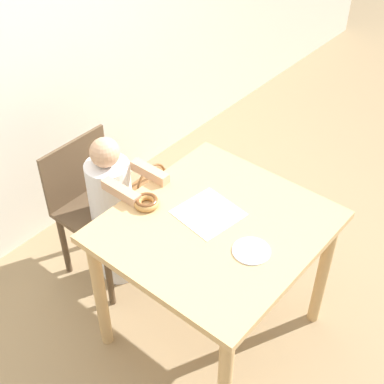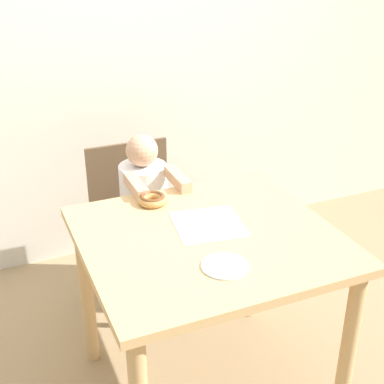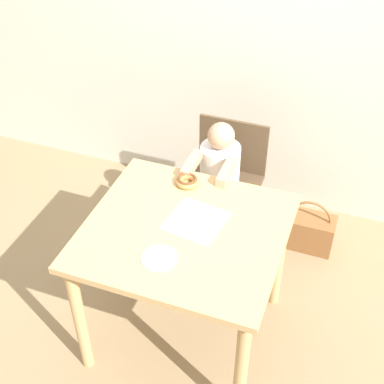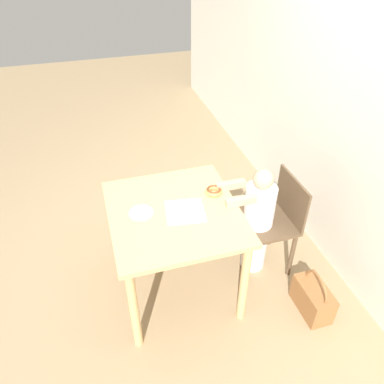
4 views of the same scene
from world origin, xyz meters
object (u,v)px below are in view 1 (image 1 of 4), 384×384
object	(u,v)px
chair	(99,207)
handbag	(152,195)
donut	(147,202)
child_figure	(113,213)

from	to	relation	value
chair	handbag	xyz separation A→B (m)	(0.54, 0.12, -0.32)
handbag	donut	bearing A→B (deg)	-136.43
donut	handbag	size ratio (longest dim) A/B	0.33
chair	donut	size ratio (longest dim) A/B	6.76
chair	handbag	bearing A→B (deg)	12.69
chair	handbag	distance (m)	0.64
chair	donut	distance (m)	0.57
child_figure	donut	world-z (taller)	child_figure
child_figure	handbag	size ratio (longest dim) A/B	2.60
donut	chair	bearing A→B (deg)	81.21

